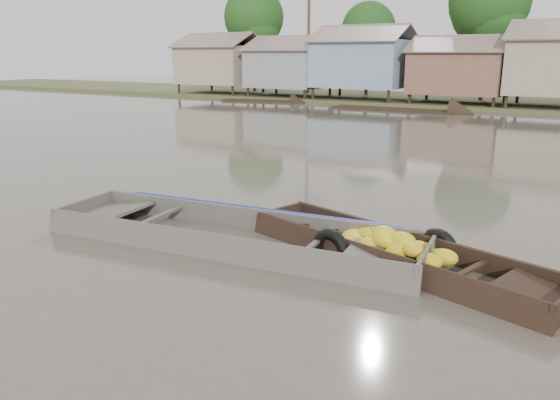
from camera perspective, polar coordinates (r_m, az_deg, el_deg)
The scene contains 3 objects.
ground at distance 9.62m, azimuth -0.55°, elevation -5.44°, with size 120.00×120.00×0.00m, color #534C3F.
banana_boat at distance 9.33m, azimuth 11.38°, elevation -5.35°, with size 5.78×2.88×0.81m.
viewer_boat at distance 10.10m, azimuth -4.93°, elevation -4.17°, with size 7.32×2.60×0.58m.
Camera 1 is at (4.67, -7.71, 3.36)m, focal length 35.00 mm.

